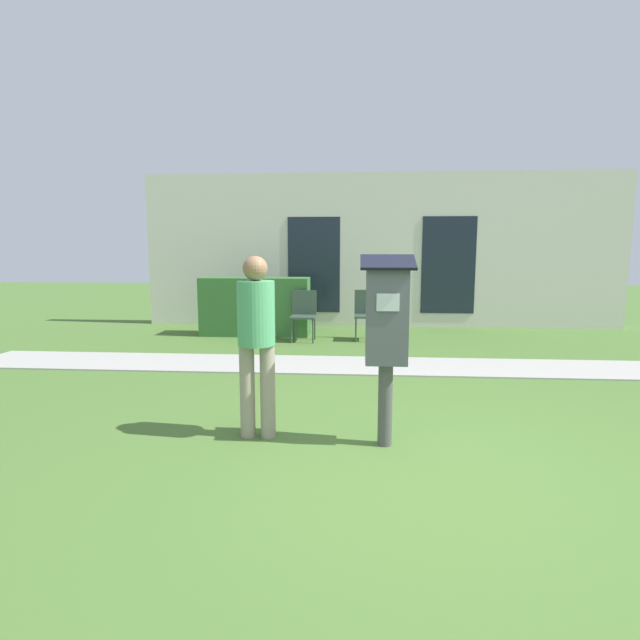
{
  "coord_description": "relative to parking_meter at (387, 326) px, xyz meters",
  "views": [
    {
      "loc": [
        -0.47,
        -3.61,
        1.64
      ],
      "look_at": [
        -0.78,
        0.49,
        1.05
      ],
      "focal_mm": 28.0,
      "sensor_mm": 36.0,
      "label": 1
    }
  ],
  "objects": [
    {
      "name": "ground_plane",
      "position": [
        0.23,
        -0.43,
        -1.02
      ],
      "size": [
        40.0,
        40.0,
        0.0
      ],
      "primitive_type": "plane",
      "color": "#476B2D"
    },
    {
      "name": "sidewalk",
      "position": [
        0.23,
        2.84,
        -1.01
      ],
      "size": [
        12.0,
        1.1,
        0.02
      ],
      "color": "#A3A099",
      "rests_on": "ground"
    },
    {
      "name": "building_facade",
      "position": [
        0.23,
        6.63,
        0.58
      ],
      "size": [
        10.0,
        0.26,
        3.2
      ],
      "color": "silver",
      "rests_on": "ground"
    },
    {
      "name": "parking_meter",
      "position": [
        0.0,
        0.0,
        0.0
      ],
      "size": [
        0.44,
        0.31,
        1.59
      ],
      "color": "#4C4C4C",
      "rests_on": "ground"
    },
    {
      "name": "person_standing",
      "position": [
        -1.1,
        0.1,
        -0.09
      ],
      "size": [
        0.32,
        0.32,
        1.58
      ],
      "rotation": [
        0.0,
        0.0,
        0.31
      ],
      "color": "gray",
      "rests_on": "ground"
    },
    {
      "name": "outdoor_chair_left",
      "position": [
        -1.2,
        4.78,
        -0.49
      ],
      "size": [
        0.44,
        0.44,
        0.9
      ],
      "rotation": [
        0.0,
        0.0,
        0.16
      ],
      "color": "#334738",
      "rests_on": "ground"
    },
    {
      "name": "outdoor_chair_middle",
      "position": [
        -0.08,
        4.95,
        -0.49
      ],
      "size": [
        0.44,
        0.44,
        0.9
      ],
      "rotation": [
        0.0,
        0.0,
        0.07
      ],
      "color": "#334738",
      "rests_on": "ground"
    },
    {
      "name": "hedge_row",
      "position": [
        -2.19,
        5.28,
        -0.47
      ],
      "size": [
        2.05,
        0.6,
        1.1
      ],
      "color": "#33662D",
      "rests_on": "ground"
    }
  ]
}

